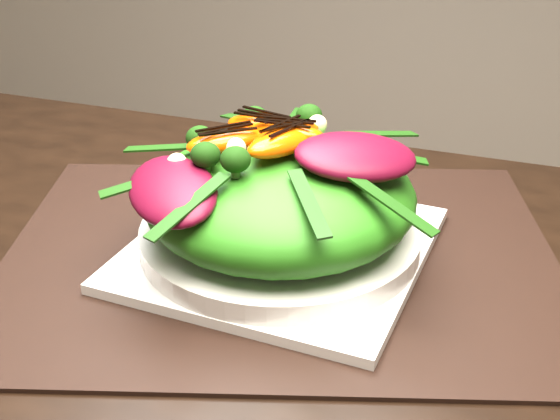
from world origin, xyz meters
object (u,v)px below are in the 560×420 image
(lettuce_mound, at_px, (280,196))
(orange_segment, at_px, (283,129))
(plate_base, at_px, (280,248))
(salad_bowl, at_px, (280,235))
(placemat, at_px, (280,255))

(lettuce_mound, bearing_deg, orange_segment, 105.48)
(plate_base, relative_size, salad_bowl, 1.00)
(placemat, xyz_separation_m, lettuce_mound, (-0.00, 0.00, 0.06))
(lettuce_mound, bearing_deg, placemat, 0.00)
(orange_segment, bearing_deg, plate_base, -74.52)
(salad_bowl, height_order, lettuce_mound, lettuce_mound)
(placemat, height_order, salad_bowl, salad_bowl)
(salad_bowl, distance_m, orange_segment, 0.09)
(lettuce_mound, height_order, orange_segment, orange_segment)
(lettuce_mound, xyz_separation_m, orange_segment, (-0.01, 0.03, 0.05))
(placemat, xyz_separation_m, orange_segment, (-0.01, 0.03, 0.10))
(placemat, xyz_separation_m, salad_bowl, (-0.00, 0.00, 0.02))
(salad_bowl, xyz_separation_m, orange_segment, (-0.01, 0.03, 0.08))
(orange_segment, bearing_deg, salad_bowl, -74.52)
(plate_base, xyz_separation_m, salad_bowl, (0.00, 0.00, 0.01))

